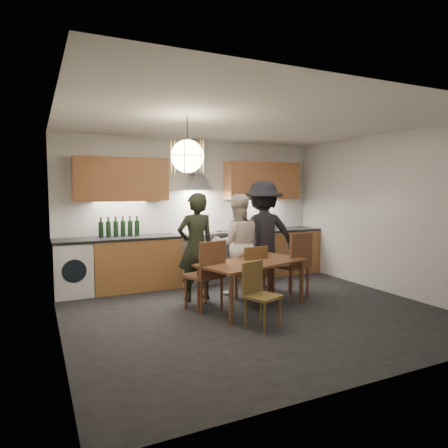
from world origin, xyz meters
name	(u,v)px	position (x,y,z in m)	size (l,w,h in m)	color
ground	(253,311)	(0.00, 0.00, 0.00)	(5.00, 5.00, 0.00)	black
room_shell	(254,189)	(0.00, 0.00, 1.71)	(5.02, 4.52, 2.61)	white
counter_run	(202,257)	(0.02, 1.95, 0.45)	(5.00, 0.62, 0.90)	#C0814A
range_stove	(201,258)	(0.00, 1.94, 0.44)	(0.90, 0.60, 0.92)	silver
wall_fixtures	(198,179)	(0.00, 2.07, 1.87)	(4.30, 0.54, 1.10)	#C37B4B
pendant_lamp	(187,156)	(-1.00, -0.10, 2.10)	(0.43, 0.43, 0.70)	black
dining_table	(253,267)	(0.08, 0.17, 0.59)	(1.74, 1.21, 0.67)	brown
chair_back_left	(208,271)	(-0.57, 0.30, 0.57)	(0.55, 0.55, 0.99)	brown
chair_back_mid	(253,270)	(0.19, 0.37, 0.49)	(0.40, 0.40, 0.86)	brown
chair_back_right	(295,261)	(0.91, 0.30, 0.59)	(0.55, 0.55, 1.03)	brown
chair_front	(258,290)	(-0.26, -0.57, 0.46)	(0.47, 0.47, 0.81)	brown
person_left	(196,247)	(-0.51, 0.87, 0.82)	(0.60, 0.39, 1.65)	black
person_mid	(237,245)	(0.20, 0.89, 0.81)	(0.79, 0.61, 1.62)	silver
person_right	(263,235)	(0.77, 1.03, 0.92)	(1.19, 0.68, 1.84)	black
mixing_bowl	(259,228)	(1.23, 1.94, 0.93)	(0.28, 0.28, 0.07)	#BABABE
stock_pot	(274,225)	(1.59, 1.97, 0.98)	(0.22, 0.22, 0.16)	#B4B4B8
wine_bottles	(119,227)	(-1.43, 2.04, 1.07)	(0.68, 0.08, 0.34)	black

